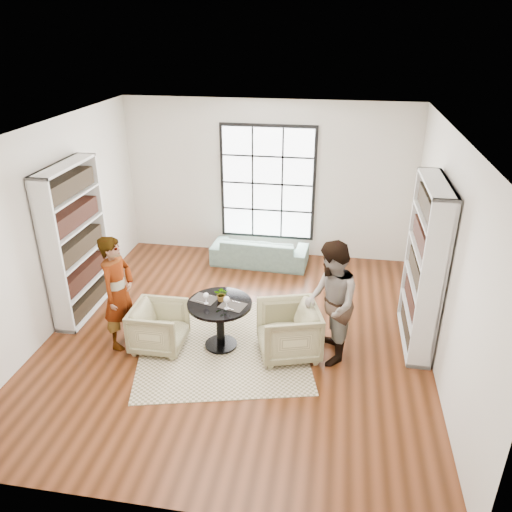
% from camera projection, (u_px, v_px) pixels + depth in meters
% --- Properties ---
extents(ground, '(6.00, 6.00, 0.00)m').
position_uv_depth(ground, '(238.00, 335.00, 7.45)').
color(ground, brown).
extents(room_shell, '(6.00, 6.01, 6.00)m').
position_uv_depth(room_shell, '(244.00, 243.00, 7.40)').
color(room_shell, silver).
rests_on(room_shell, ground).
extents(rug, '(2.84, 2.84, 0.01)m').
position_uv_depth(rug, '(223.00, 345.00, 7.20)').
color(rug, '#C4B093').
rests_on(rug, ground).
extents(pedestal_table, '(0.90, 0.90, 0.72)m').
position_uv_depth(pedestal_table, '(220.00, 315.00, 6.97)').
color(pedestal_table, black).
rests_on(pedestal_table, ground).
extents(sofa, '(1.85, 0.79, 0.53)m').
position_uv_depth(sofa, '(260.00, 251.00, 9.53)').
color(sofa, slate).
rests_on(sofa, ground).
extents(armchair_left, '(0.73, 0.71, 0.66)m').
position_uv_depth(armchair_left, '(159.00, 327.00, 7.04)').
color(armchair_left, tan).
rests_on(armchair_left, ground).
extents(armchair_right, '(1.01, 1.00, 0.75)m').
position_uv_depth(armchair_right, '(288.00, 331.00, 6.88)').
color(armchair_right, '#C2AD8A').
rests_on(armchair_right, ground).
extents(person_left, '(0.49, 0.67, 1.68)m').
position_uv_depth(person_left, '(118.00, 292.00, 6.91)').
color(person_left, gray).
rests_on(person_left, ground).
extents(person_right, '(0.80, 0.95, 1.73)m').
position_uv_depth(person_right, '(331.00, 303.00, 6.59)').
color(person_right, gray).
rests_on(person_right, ground).
extents(placemat_left, '(0.40, 0.34, 0.01)m').
position_uv_depth(placemat_left, '(205.00, 299.00, 6.97)').
color(placemat_left, black).
rests_on(placemat_left, pedestal_table).
extents(placemat_right, '(0.40, 0.34, 0.01)m').
position_uv_depth(placemat_right, '(233.00, 306.00, 6.81)').
color(placemat_right, black).
rests_on(placemat_right, pedestal_table).
extents(cutlery_left, '(0.20, 0.25, 0.01)m').
position_uv_depth(cutlery_left, '(205.00, 298.00, 6.97)').
color(cutlery_left, silver).
rests_on(cutlery_left, placemat_left).
extents(cutlery_right, '(0.20, 0.25, 0.01)m').
position_uv_depth(cutlery_right, '(233.00, 305.00, 6.80)').
color(cutlery_right, silver).
rests_on(cutlery_right, placemat_right).
extents(wine_glass_left, '(0.08, 0.08, 0.17)m').
position_uv_depth(wine_glass_left, '(206.00, 296.00, 6.81)').
color(wine_glass_left, silver).
rests_on(wine_glass_left, pedestal_table).
extents(wine_glass_right, '(0.09, 0.09, 0.19)m').
position_uv_depth(wine_glass_right, '(227.00, 300.00, 6.68)').
color(wine_glass_right, silver).
rests_on(wine_glass_right, pedestal_table).
extents(flower_centerpiece, '(0.20, 0.17, 0.21)m').
position_uv_depth(flower_centerpiece, '(222.00, 294.00, 6.89)').
color(flower_centerpiece, gray).
rests_on(flower_centerpiece, pedestal_table).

